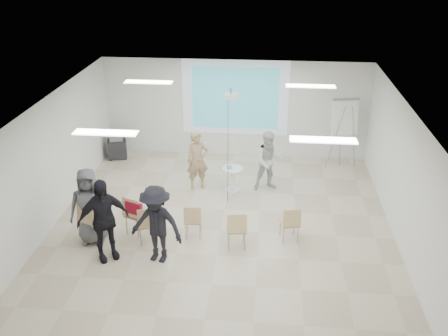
# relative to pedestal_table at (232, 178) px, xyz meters

# --- Properties ---
(floor) EXTENTS (8.00, 9.00, 0.10)m
(floor) POSITION_rel_pedestal_table_xyz_m (-0.12, -2.02, -0.44)
(floor) COLOR beige
(floor) RESTS_ON ground
(ceiling) EXTENTS (8.00, 9.00, 0.10)m
(ceiling) POSITION_rel_pedestal_table_xyz_m (-0.12, -2.02, 2.66)
(ceiling) COLOR white
(ceiling) RESTS_ON wall_back
(wall_back) EXTENTS (8.00, 0.10, 3.00)m
(wall_back) POSITION_rel_pedestal_table_xyz_m (-0.12, 2.53, 1.11)
(wall_back) COLOR silver
(wall_back) RESTS_ON floor
(wall_left) EXTENTS (0.10, 9.00, 3.00)m
(wall_left) POSITION_rel_pedestal_table_xyz_m (-4.17, -2.02, 1.11)
(wall_left) COLOR silver
(wall_left) RESTS_ON floor
(wall_right) EXTENTS (0.10, 9.00, 3.00)m
(wall_right) POSITION_rel_pedestal_table_xyz_m (3.93, -2.02, 1.11)
(wall_right) COLOR silver
(wall_right) RESTS_ON floor
(projection_halo) EXTENTS (3.20, 0.01, 2.30)m
(projection_halo) POSITION_rel_pedestal_table_xyz_m (-0.12, 2.46, 1.46)
(projection_halo) COLOR silver
(projection_halo) RESTS_ON wall_back
(projection_image) EXTENTS (2.60, 0.01, 1.90)m
(projection_image) POSITION_rel_pedestal_table_xyz_m (-0.12, 2.45, 1.46)
(projection_image) COLOR teal
(projection_image) RESTS_ON wall_back
(pedestal_table) EXTENTS (0.69, 0.69, 0.69)m
(pedestal_table) POSITION_rel_pedestal_table_xyz_m (0.00, 0.00, 0.00)
(pedestal_table) COLOR silver
(pedestal_table) RESTS_ON floor
(player_left) EXTENTS (0.79, 0.67, 1.83)m
(player_left) POSITION_rel_pedestal_table_xyz_m (-0.96, 0.12, 0.53)
(player_left) COLOR tan
(player_left) RESTS_ON floor
(player_right) EXTENTS (1.02, 0.89, 1.82)m
(player_right) POSITION_rel_pedestal_table_xyz_m (0.96, 0.24, 0.52)
(player_right) COLOR silver
(player_right) RESTS_ON floor
(controller_left) EXTENTS (0.08, 0.13, 0.04)m
(controller_left) POSITION_rel_pedestal_table_xyz_m (-0.78, 0.37, 0.82)
(controller_left) COLOR white
(controller_left) RESTS_ON player_left
(controller_right) EXTENTS (0.06, 0.11, 0.04)m
(controller_right) POSITION_rel_pedestal_table_xyz_m (0.78, 0.49, 0.84)
(controller_right) COLOR white
(controller_right) RESTS_ON player_right
(chair_far_left) EXTENTS (0.61, 0.63, 0.98)m
(chair_far_left) POSITION_rel_pedestal_table_xyz_m (-2.97, -2.71, 0.19)
(chair_far_left) COLOR tan
(chair_far_left) RESTS_ON floor
(chair_left_mid) EXTENTS (0.61, 0.63, 0.98)m
(chair_left_mid) POSITION_rel_pedestal_table_xyz_m (-2.05, -2.35, 0.19)
(chair_left_mid) COLOR tan
(chair_left_mid) RESTS_ON floor
(chair_left_inner) EXTENTS (0.59, 0.60, 0.93)m
(chair_left_inner) POSITION_rel_pedestal_table_xyz_m (-1.69, -2.68, 0.17)
(chair_left_inner) COLOR tan
(chair_left_inner) RESTS_ON floor
(chair_center) EXTENTS (0.41, 0.44, 0.83)m
(chair_center) POSITION_rel_pedestal_table_xyz_m (-0.72, -2.35, 0.10)
(chair_center) COLOR tan
(chair_center) RESTS_ON floor
(chair_right_inner) EXTENTS (0.48, 0.51, 0.92)m
(chair_right_inner) POSITION_rel_pedestal_table_xyz_m (0.30, -2.71, 0.16)
(chair_right_inner) COLOR tan
(chair_right_inner) RESTS_ON floor
(chair_right_far) EXTENTS (0.49, 0.51, 0.86)m
(chair_right_far) POSITION_rel_pedestal_table_xyz_m (1.47, -2.31, 0.12)
(chair_right_far) COLOR tan
(chair_right_far) RESTS_ON floor
(red_jacket) EXTENTS (0.42, 0.24, 0.40)m
(red_jacket) POSITION_rel_pedestal_table_xyz_m (-2.02, -2.50, 0.33)
(red_jacket) COLOR maroon
(red_jacket) RESTS_ON chair_left_mid
(laptop) EXTENTS (0.41, 0.36, 0.03)m
(laptop) POSITION_rel_pedestal_table_xyz_m (-1.73, -2.58, 0.12)
(laptop) COLOR black
(laptop) RESTS_ON chair_left_inner
(audience_left) EXTENTS (1.45, 1.31, 2.13)m
(audience_left) POSITION_rel_pedestal_table_xyz_m (-2.45, -3.31, 0.68)
(audience_left) COLOR black
(audience_left) RESTS_ON floor
(audience_mid) EXTENTS (1.41, 0.97, 1.98)m
(audience_mid) POSITION_rel_pedestal_table_xyz_m (-1.33, -3.29, 0.60)
(audience_mid) COLOR black
(audience_mid) RESTS_ON floor
(audience_outer) EXTENTS (1.07, 0.80, 2.00)m
(audience_outer) POSITION_rel_pedestal_table_xyz_m (-2.95, -2.70, 0.61)
(audience_outer) COLOR #5C5C62
(audience_outer) RESTS_ON floor
(flipchart_easel) EXTENTS (0.90, 0.70, 2.11)m
(flipchart_easel) POSITION_rel_pedestal_table_xyz_m (3.08, 1.84, 1.17)
(flipchart_easel) COLOR #93969C
(flipchart_easel) RESTS_ON floor
(av_cart) EXTENTS (0.66, 0.58, 0.84)m
(av_cart) POSITION_rel_pedestal_table_xyz_m (-3.71, 1.86, 0.00)
(av_cart) COLOR black
(av_cart) RESTS_ON floor
(ceiling_projector) EXTENTS (0.30, 0.25, 3.00)m
(ceiling_projector) POSITION_rel_pedestal_table_xyz_m (-0.02, -0.53, 2.30)
(ceiling_projector) COLOR white
(ceiling_projector) RESTS_ON ceiling
(fluor_panel_nw) EXTENTS (1.20, 0.30, 0.02)m
(fluor_panel_nw) POSITION_rel_pedestal_table_xyz_m (-2.12, -0.02, 2.58)
(fluor_panel_nw) COLOR white
(fluor_panel_nw) RESTS_ON ceiling
(fluor_panel_ne) EXTENTS (1.20, 0.30, 0.02)m
(fluor_panel_ne) POSITION_rel_pedestal_table_xyz_m (1.88, -0.02, 2.58)
(fluor_panel_ne) COLOR white
(fluor_panel_ne) RESTS_ON ceiling
(fluor_panel_sw) EXTENTS (1.20, 0.30, 0.02)m
(fluor_panel_sw) POSITION_rel_pedestal_table_xyz_m (-2.12, -3.52, 2.58)
(fluor_panel_sw) COLOR white
(fluor_panel_sw) RESTS_ON ceiling
(fluor_panel_se) EXTENTS (1.20, 0.30, 0.02)m
(fluor_panel_se) POSITION_rel_pedestal_table_xyz_m (1.88, -3.52, 2.58)
(fluor_panel_se) COLOR white
(fluor_panel_se) RESTS_ON ceiling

